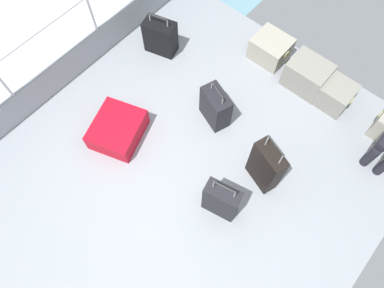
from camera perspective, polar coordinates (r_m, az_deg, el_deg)
ground_plane at (r=4.39m, az=-1.20°, el=-5.38°), size 4.40×5.20×0.06m
gunwale_port at (r=5.15m, az=-20.09°, el=10.93°), size 0.06×5.20×0.45m
railing_port at (r=4.74m, az=-22.25°, el=14.84°), size 0.04×4.20×1.02m
sea_wake at (r=6.51m, az=-26.49°, el=14.00°), size 12.00×12.00×0.01m
cargo_crate_0 at (r=5.28m, az=12.54°, el=14.80°), size 0.53×0.44×0.34m
cargo_crate_1 at (r=5.08m, az=18.04°, el=10.54°), size 0.57×0.43×0.41m
cargo_crate_2 at (r=5.05m, az=21.74°, el=7.60°), size 0.52×0.40×0.36m
suitcase_0 at (r=5.21m, az=-5.11°, el=16.83°), size 0.49×0.36×0.63m
suitcase_1 at (r=4.57m, az=-11.89°, el=2.30°), size 0.75×0.81×0.28m
suitcase_2 at (r=4.49m, az=3.80°, el=5.95°), size 0.47×0.36×0.66m
suitcase_3 at (r=3.95m, az=4.71°, el=-9.04°), size 0.42×0.26×0.78m
suitcase_4 at (r=4.10m, az=11.77°, el=-3.57°), size 0.44×0.30×0.93m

